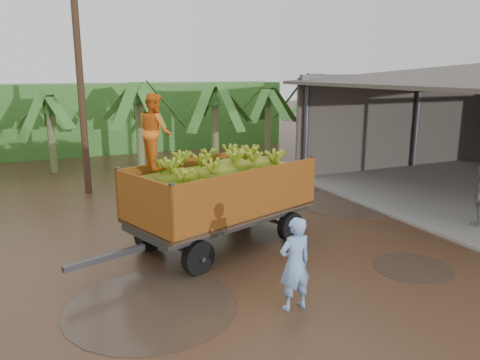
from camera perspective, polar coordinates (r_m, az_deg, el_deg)
name	(u,v)px	position (r m, az deg, el deg)	size (l,w,h in m)	color
ground	(244,247)	(11.68, 0.54, -8.16)	(100.00, 100.00, 0.00)	black
hedge_north	(82,119)	(26.11, -18.71, 7.10)	(22.00, 3.00, 3.60)	#2D661E
banana_trailer	(220,192)	(11.39, -2.49, -1.44)	(6.29, 3.50, 3.79)	#B8661A
man_blue	(295,264)	(8.58, 6.71, -10.10)	(0.64, 0.42, 1.74)	#7EA8E5
utility_pole	(80,75)	(17.02, -18.95, 12.05)	(1.20, 0.24, 8.13)	#47301E
banana_plants	(32,148)	(16.33, -24.06, 3.54)	(25.20, 20.90, 4.11)	#2D661E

